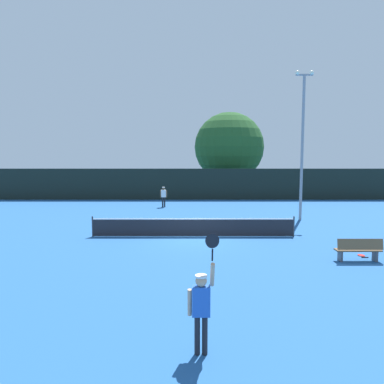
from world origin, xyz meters
name	(u,v)px	position (x,y,z in m)	size (l,w,h in m)	color
ground_plane	(192,237)	(0.00, 0.00, 0.00)	(120.00, 120.00, 0.00)	#235693
tennis_net	(192,227)	(0.00, 0.00, 0.51)	(10.59, 0.08, 1.07)	#232328
perimeter_fence	(191,184)	(0.00, 15.81, 1.49)	(39.10, 0.12, 2.99)	black
player_serving	(200,302)	(0.14, -11.15, 1.16)	(0.68, 0.40, 2.60)	blue
player_receiving	(162,195)	(-2.39, 10.78, 1.02)	(0.57, 0.24, 1.66)	white
tennis_ball	(227,231)	(1.97, 1.12, 0.03)	(0.07, 0.07, 0.07)	#CCE033
spare_racket	(360,255)	(7.12, -3.63, 0.02)	(0.28, 0.52, 0.04)	black
courtside_bench	(357,249)	(6.60, -4.43, 0.48)	(1.80, 0.44, 0.95)	brown
light_pole	(301,138)	(7.10, 4.99, 5.39)	(1.18, 0.28, 9.61)	gray
large_tree	(228,147)	(4.07, 21.70, 5.17)	(7.68, 7.68, 9.01)	brown
parked_car_near	(277,186)	(9.76, 21.84, 0.78)	(2.27, 4.35, 1.69)	#B7B7BC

